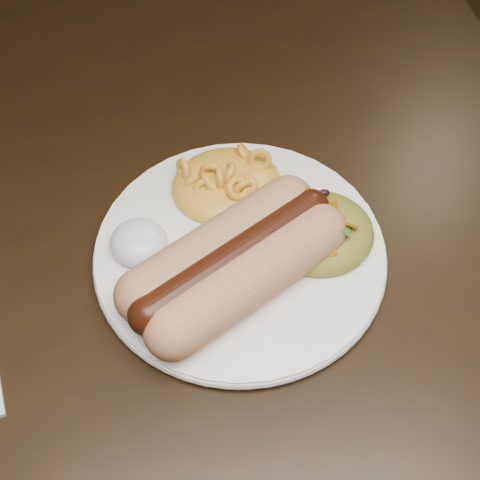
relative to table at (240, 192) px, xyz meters
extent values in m
plane|color=#503C1A|center=(0.00, 0.00, -0.66)|extent=(4.00, 4.00, 0.00)
cube|color=black|center=(0.00, 0.00, 0.07)|extent=(1.60, 0.90, 0.04)
cylinder|color=white|center=(-0.03, -0.14, 0.10)|extent=(0.27, 0.27, 0.01)
cylinder|color=tan|center=(-0.03, -0.18, 0.12)|extent=(0.14, 0.10, 0.04)
cylinder|color=tan|center=(-0.03, -0.15, 0.12)|extent=(0.14, 0.10, 0.04)
cylinder|color=black|center=(-0.03, -0.17, 0.13)|extent=(0.14, 0.10, 0.03)
ellipsoid|color=#F8A23B|center=(-0.03, -0.08, 0.12)|extent=(0.10, 0.10, 0.03)
ellipsoid|color=white|center=(-0.10, -0.13, 0.12)|extent=(0.05, 0.05, 0.03)
ellipsoid|color=#B47521|center=(0.04, -0.14, 0.12)|extent=(0.08, 0.08, 0.03)
camera|label=1|loc=(-0.08, -0.44, 0.52)|focal=50.00mm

